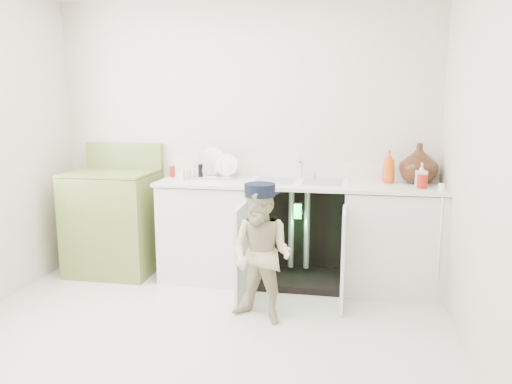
# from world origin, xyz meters

# --- Properties ---
(ground) EXTENTS (3.50, 3.50, 0.00)m
(ground) POSITION_xyz_m (0.00, 0.00, 0.00)
(ground) COLOR #BCB3A5
(ground) RESTS_ON ground
(room_shell) EXTENTS (6.00, 5.50, 1.26)m
(room_shell) POSITION_xyz_m (0.00, 0.00, 1.25)
(room_shell) COLOR beige
(room_shell) RESTS_ON ground
(counter_run) EXTENTS (2.44, 1.02, 1.24)m
(counter_run) POSITION_xyz_m (0.59, 1.21, 0.48)
(counter_run) COLOR silver
(counter_run) RESTS_ON ground
(avocado_stove) EXTENTS (0.76, 0.65, 1.19)m
(avocado_stove) POSITION_xyz_m (-1.17, 1.18, 0.49)
(avocado_stove) COLOR olive
(avocado_stove) RESTS_ON ground
(repair_worker) EXTENTS (0.58, 0.76, 1.01)m
(repair_worker) POSITION_xyz_m (0.38, 0.36, 0.51)
(repair_worker) COLOR beige
(repair_worker) RESTS_ON ground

